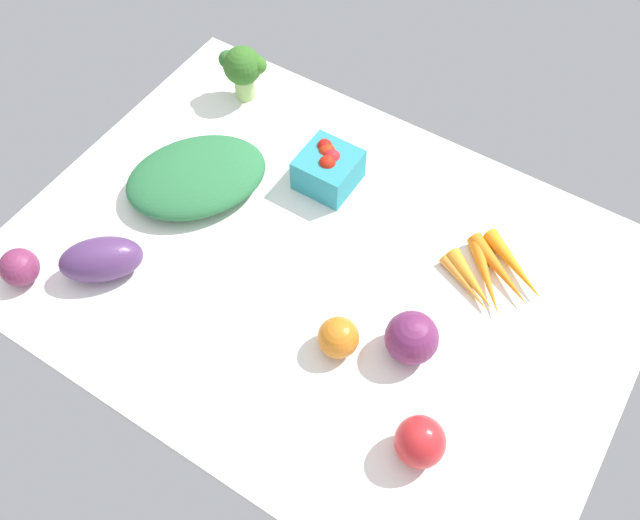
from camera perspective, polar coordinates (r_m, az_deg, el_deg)
tablecloth at (r=117.56cm, az=0.00°, el=-0.81°), size 104.00×76.00×2.00cm
leafy_greens_clump at (r=126.82cm, az=-10.20°, el=6.83°), size 30.10×31.69×6.04cm
heirloom_tomato_orange at (r=106.24cm, az=1.52°, el=-6.44°), size 6.56×6.56×6.56cm
berry_basket at (r=125.20cm, az=0.68°, el=7.66°), size 10.01×10.01×7.91cm
red_onion_near_basket at (r=106.09cm, az=7.61°, el=-6.42°), size 8.36×8.36×8.36cm
broccoli_head at (r=140.02cm, az=-6.48°, el=15.57°), size 9.11×7.55×11.54cm
bell_pepper_red at (r=99.85cm, az=8.29°, el=-14.70°), size 9.68×9.68×8.20cm
eggplant at (r=118.60cm, az=-17.69°, el=0.04°), size 15.13×14.91×7.52cm
carrot_bunch at (r=117.81cm, az=14.05°, el=-1.15°), size 18.40×16.07×2.92cm
red_onion_center at (r=123.16cm, az=-23.66°, el=-0.56°), size 6.42×6.42×6.42cm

